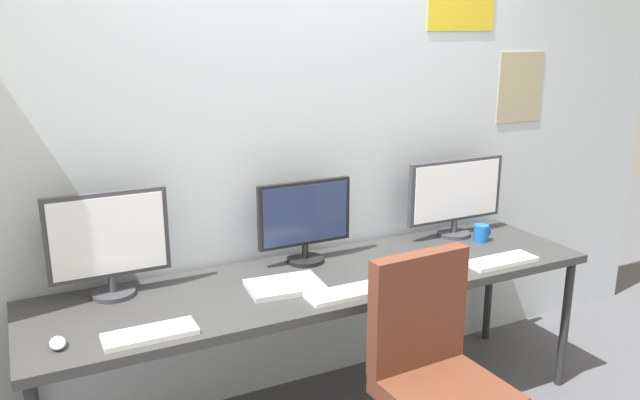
# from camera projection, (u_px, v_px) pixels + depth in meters

# --- Properties ---
(wall_back) EXTENTS (5.01, 0.11, 2.60)m
(wall_back) POSITION_uv_depth(u_px,v_px,m) (287.00, 141.00, 3.09)
(wall_back) COLOR silver
(wall_back) RESTS_ON ground_plane
(desk) EXTENTS (2.61, 0.68, 0.74)m
(desk) POSITION_uv_depth(u_px,v_px,m) (325.00, 286.00, 2.89)
(desk) COLOR #333333
(desk) RESTS_ON ground_plane
(monitor_left) EXTENTS (0.50, 0.18, 0.45)m
(monitor_left) POSITION_uv_depth(u_px,v_px,m) (109.00, 241.00, 2.60)
(monitor_left) COLOR #38383D
(monitor_left) RESTS_ON desk
(monitor_center) EXTENTS (0.47, 0.18, 0.40)m
(monitor_center) POSITION_uv_depth(u_px,v_px,m) (305.00, 219.00, 3.00)
(monitor_center) COLOR black
(monitor_center) RESTS_ON desk
(monitor_right) EXTENTS (0.59, 0.18, 0.42)m
(monitor_right) POSITION_uv_depth(u_px,v_px,m) (456.00, 194.00, 3.39)
(monitor_right) COLOR #38383D
(monitor_right) RESTS_ON desk
(keyboard_left) EXTENTS (0.34, 0.13, 0.02)m
(keyboard_left) POSITION_uv_depth(u_px,v_px,m) (150.00, 334.00, 2.31)
(keyboard_left) COLOR silver
(keyboard_left) RESTS_ON desk
(keyboard_center) EXTENTS (0.38, 0.13, 0.02)m
(keyboard_center) POSITION_uv_depth(u_px,v_px,m) (349.00, 292.00, 2.67)
(keyboard_center) COLOR silver
(keyboard_center) RESTS_ON desk
(keyboard_right) EXTENTS (0.36, 0.13, 0.02)m
(keyboard_right) POSITION_uv_depth(u_px,v_px,m) (501.00, 261.00, 3.04)
(keyboard_right) COLOR silver
(keyboard_right) RESTS_ON desk
(computer_mouse) EXTENTS (0.06, 0.10, 0.03)m
(computer_mouse) POSITION_uv_depth(u_px,v_px,m) (58.00, 343.00, 2.23)
(computer_mouse) COLOR silver
(computer_mouse) RESTS_ON desk
(laptop_closed) EXTENTS (0.34, 0.25, 0.02)m
(laptop_closed) POSITION_uv_depth(u_px,v_px,m) (285.00, 286.00, 2.74)
(laptop_closed) COLOR silver
(laptop_closed) RESTS_ON desk
(coffee_mug) EXTENTS (0.11, 0.08, 0.09)m
(coffee_mug) POSITION_uv_depth(u_px,v_px,m) (481.00, 233.00, 3.34)
(coffee_mug) COLOR blue
(coffee_mug) RESTS_ON desk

